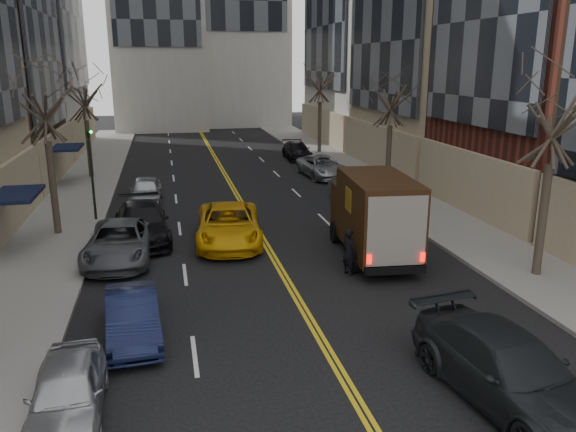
# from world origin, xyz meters

# --- Properties ---
(sidewalk_left) EXTENTS (4.00, 66.00, 0.15)m
(sidewalk_left) POSITION_xyz_m (-9.00, 27.00, 0.07)
(sidewalk_left) COLOR slate
(sidewalk_left) RESTS_ON ground
(sidewalk_right) EXTENTS (4.00, 66.00, 0.15)m
(sidewalk_right) POSITION_xyz_m (9.00, 27.00, 0.07)
(sidewalk_right) COLOR slate
(sidewalk_right) RESTS_ON ground
(tree_lf_mid) EXTENTS (3.20, 3.20, 8.91)m
(tree_lf_mid) POSITION_xyz_m (-8.80, 20.00, 6.60)
(tree_lf_mid) COLOR #382D23
(tree_lf_mid) RESTS_ON sidewalk_left
(tree_lf_far) EXTENTS (3.20, 3.20, 8.12)m
(tree_lf_far) POSITION_xyz_m (-8.80, 33.00, 6.02)
(tree_lf_far) COLOR #382D23
(tree_lf_far) RESTS_ON sidewalk_left
(tree_rt_near) EXTENTS (3.20, 3.20, 8.71)m
(tree_rt_near) POSITION_xyz_m (8.80, 11.00, 6.45)
(tree_rt_near) COLOR #382D23
(tree_rt_near) RESTS_ON sidewalk_right
(tree_rt_mid) EXTENTS (3.20, 3.20, 8.32)m
(tree_rt_mid) POSITION_xyz_m (8.80, 25.00, 6.17)
(tree_rt_mid) COLOR #382D23
(tree_rt_mid) RESTS_ON sidewalk_right
(tree_rt_far) EXTENTS (3.20, 3.20, 9.11)m
(tree_rt_far) POSITION_xyz_m (8.80, 40.00, 6.74)
(tree_rt_far) COLOR #382D23
(tree_rt_far) RESTS_ON sidewalk_right
(traffic_signal) EXTENTS (0.29, 0.26, 4.70)m
(traffic_signal) POSITION_xyz_m (-7.39, 22.00, 2.82)
(traffic_signal) COLOR black
(traffic_signal) RESTS_ON sidewalk_left
(ups_truck) EXTENTS (2.92, 6.25, 3.32)m
(ups_truck) POSITION_xyz_m (3.88, 14.42, 1.67)
(ups_truck) COLOR black
(ups_truck) RESTS_ON ground
(observer_sedan) EXTENTS (2.91, 5.72, 1.59)m
(observer_sedan) POSITION_xyz_m (3.31, 4.44, 0.80)
(observer_sedan) COLOR black
(observer_sedan) RESTS_ON ground
(taxi) EXTENTS (3.20, 5.94, 1.59)m
(taxi) POSITION_xyz_m (-1.48, 17.40, 0.79)
(taxi) COLOR #DC9C09
(taxi) RESTS_ON ground
(pedestrian) EXTENTS (0.62, 0.74, 1.73)m
(pedestrian) POSITION_xyz_m (2.32, 12.73, 0.86)
(pedestrian) COLOR black
(pedestrian) RESTS_ON ground
(parked_lf_a) EXTENTS (1.69, 3.89, 1.30)m
(parked_lf_a) POSITION_xyz_m (-6.30, 5.85, 0.65)
(parked_lf_a) COLOR #B1B3B9
(parked_lf_a) RESTS_ON ground
(parked_lf_b) EXTENTS (1.71, 4.10, 1.32)m
(parked_lf_b) POSITION_xyz_m (-5.10, 9.37, 0.66)
(parked_lf_b) COLOR #101533
(parked_lf_b) RESTS_ON ground
(parked_lf_c) EXTENTS (2.75, 5.41, 1.46)m
(parked_lf_c) POSITION_xyz_m (-5.87, 16.14, 0.73)
(parked_lf_c) COLOR #4C4E53
(parked_lf_c) RESTS_ON ground
(parked_lf_d) EXTENTS (2.62, 5.57, 1.57)m
(parked_lf_d) POSITION_xyz_m (-5.10, 18.55, 0.79)
(parked_lf_d) COLOR black
(parked_lf_d) RESTS_ON ground
(parked_lf_e) EXTENTS (1.82, 4.21, 1.42)m
(parked_lf_e) POSITION_xyz_m (-5.10, 25.32, 0.71)
(parked_lf_e) COLOR #A7A9AF
(parked_lf_e) RESTS_ON ground
(parked_rt_a) EXTENTS (1.79, 4.28, 1.38)m
(parked_rt_a) POSITION_xyz_m (5.92, 22.74, 0.69)
(parked_rt_a) COLOR #47484E
(parked_rt_a) RESTS_ON ground
(parked_rt_b) EXTENTS (2.80, 5.30, 1.42)m
(parked_rt_b) POSITION_xyz_m (6.30, 30.24, 0.71)
(parked_rt_b) COLOR #9FA2A6
(parked_rt_b) RESTS_ON ground
(parked_rt_c) EXTENTS (2.05, 4.67, 1.34)m
(parked_rt_c) POSITION_xyz_m (6.30, 37.68, 0.67)
(parked_rt_c) COLOR black
(parked_rt_c) RESTS_ON ground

